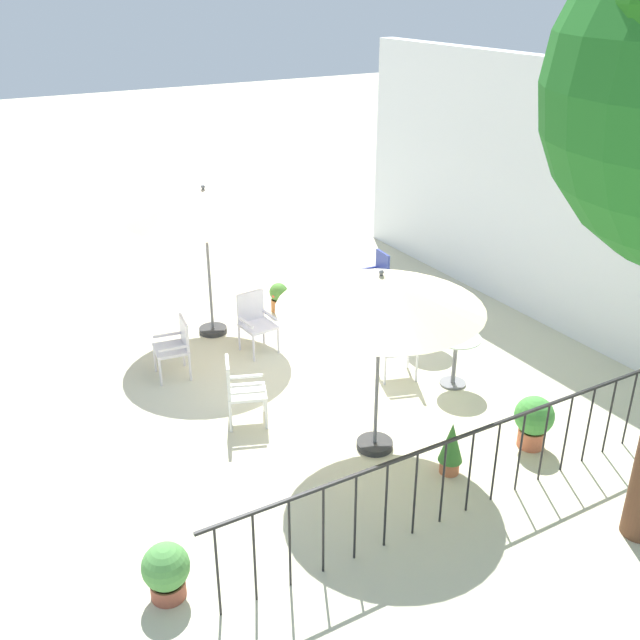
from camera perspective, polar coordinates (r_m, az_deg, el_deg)
ground_plane at (r=10.10m, az=-0.67°, el=-5.29°), size 60.00×60.00×0.00m
villa_facade at (r=11.93m, az=18.50°, el=8.99°), size 9.83×0.30×4.09m
terrace_railing at (r=7.64m, az=10.81°, el=-11.03°), size 0.03×5.64×1.01m
patio_umbrella_0 at (r=10.97m, az=-9.12°, el=9.05°), size 2.40×2.40×2.41m
patio_umbrella_1 at (r=7.93m, az=4.79°, el=2.17°), size 2.32×2.32×2.31m
cafe_table_0 at (r=10.09m, az=10.62°, el=-2.49°), size 0.67×0.67×0.73m
cafe_table_1 at (r=11.14m, az=8.31°, el=0.57°), size 0.68×0.68×0.76m
patio_chair_0 at (r=10.36m, az=-11.27°, el=-1.86°), size 0.54×0.52×0.85m
patio_chair_1 at (r=12.50m, az=4.43°, el=3.60°), size 0.48×0.48×0.91m
patio_chair_2 at (r=9.14m, az=-6.34°, el=-5.34°), size 0.58×0.61×0.90m
patio_chair_3 at (r=10.90m, az=-5.13°, el=0.09°), size 0.51×0.50×0.91m
patio_chair_4 at (r=10.20m, az=6.64°, el=-1.80°), size 0.56×0.61×0.94m
potted_plant_0 at (r=12.26m, az=-3.28°, el=1.87°), size 0.31×0.31×0.50m
potted_plant_1 at (r=9.09m, az=16.48°, el=-7.55°), size 0.48×0.48×0.67m
potted_plant_2 at (r=7.06m, az=-12.03°, el=-18.74°), size 0.44×0.44×0.57m
potted_plant_3 at (r=8.44m, az=10.29°, el=-9.79°), size 0.28×0.28×0.66m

